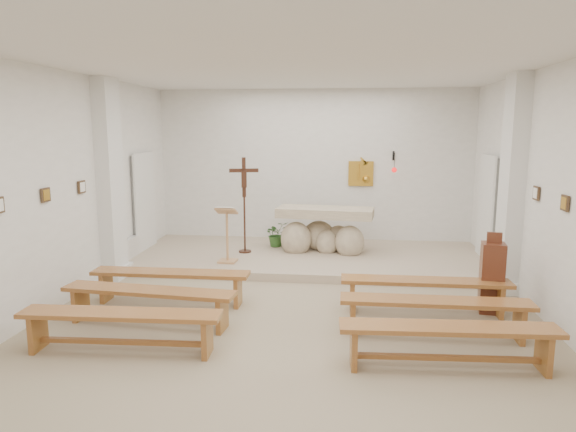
# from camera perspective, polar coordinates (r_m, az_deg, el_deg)

# --- Properties ---
(ground) EXTENTS (7.00, 10.00, 0.00)m
(ground) POSITION_cam_1_polar(r_m,az_deg,el_deg) (7.08, 0.07, -12.23)
(ground) COLOR tan
(ground) RESTS_ON ground
(wall_left) EXTENTS (0.02, 10.00, 3.50)m
(wall_left) POSITION_cam_1_polar(r_m,az_deg,el_deg) (7.83, -26.25, 2.15)
(wall_left) COLOR white
(wall_left) RESTS_ON ground
(wall_right) EXTENTS (0.02, 10.00, 3.50)m
(wall_right) POSITION_cam_1_polar(r_m,az_deg,el_deg) (7.13, 29.16, 1.27)
(wall_right) COLOR white
(wall_right) RESTS_ON ground
(wall_back) EXTENTS (7.00, 0.02, 3.50)m
(wall_back) POSITION_cam_1_polar(r_m,az_deg,el_deg) (11.57, 2.88, 5.29)
(wall_back) COLOR white
(wall_back) RESTS_ON ground
(ceiling) EXTENTS (7.00, 10.00, 0.02)m
(ceiling) POSITION_cam_1_polar(r_m,az_deg,el_deg) (6.62, 0.08, 17.05)
(ceiling) COLOR silver
(ceiling) RESTS_ON wall_back
(sanctuary_platform) EXTENTS (6.98, 3.00, 0.15)m
(sanctuary_platform) POSITION_cam_1_polar(r_m,az_deg,el_deg) (10.37, 2.26, -4.62)
(sanctuary_platform) COLOR tan
(sanctuary_platform) RESTS_ON ground
(pilaster_left) EXTENTS (0.26, 0.55, 3.50)m
(pilaster_left) POSITION_cam_1_polar(r_m,az_deg,el_deg) (9.50, -19.15, 3.79)
(pilaster_left) COLOR white
(pilaster_left) RESTS_ON ground
(pilaster_right) EXTENTS (0.26, 0.55, 3.50)m
(pilaster_right) POSITION_cam_1_polar(r_m,az_deg,el_deg) (8.96, 23.61, 3.18)
(pilaster_right) COLOR white
(pilaster_right) RESTS_ON ground
(gold_wall_relief) EXTENTS (0.55, 0.04, 0.55)m
(gold_wall_relief) POSITION_cam_1_polar(r_m,az_deg,el_deg) (11.53, 8.09, 4.69)
(gold_wall_relief) COLOR gold
(gold_wall_relief) RESTS_ON wall_back
(sanctuary_lamp) EXTENTS (0.11, 0.36, 0.44)m
(sanctuary_lamp) POSITION_cam_1_polar(r_m,az_deg,el_deg) (11.31, 11.71, 5.29)
(sanctuary_lamp) COLOR black
(sanctuary_lamp) RESTS_ON wall_back
(station_frame_left_mid) EXTENTS (0.03, 0.20, 0.20)m
(station_frame_left_mid) POSITION_cam_1_polar(r_m,az_deg,el_deg) (7.99, -25.34, 2.13)
(station_frame_left_mid) COLOR #46321F
(station_frame_left_mid) RESTS_ON wall_left
(station_frame_left_rear) EXTENTS (0.03, 0.20, 0.20)m
(station_frame_left_rear) POSITION_cam_1_polar(r_m,az_deg,el_deg) (8.84, -21.95, 3.02)
(station_frame_left_rear) COLOR #46321F
(station_frame_left_rear) RESTS_ON wall_left
(station_frame_right_mid) EXTENTS (0.03, 0.20, 0.20)m
(station_frame_right_mid) POSITION_cam_1_polar(r_m,az_deg,el_deg) (7.31, 28.41, 1.27)
(station_frame_right_mid) COLOR #46321F
(station_frame_right_mid) RESTS_ON wall_right
(station_frame_right_rear) EXTENTS (0.03, 0.20, 0.20)m
(station_frame_right_rear) POSITION_cam_1_polar(r_m,az_deg,el_deg) (8.24, 25.86, 2.30)
(station_frame_right_rear) COLOR #46321F
(station_frame_right_rear) RESTS_ON wall_right
(radiator_left) EXTENTS (0.10, 0.85, 0.52)m
(radiator_left) POSITION_cam_1_polar(r_m,az_deg,el_deg) (10.40, -17.33, -3.92)
(radiator_left) COLOR silver
(radiator_left) RESTS_ON ground
(radiator_right) EXTENTS (0.10, 0.85, 0.52)m
(radiator_right) POSITION_cam_1_polar(r_m,az_deg,el_deg) (9.90, 22.19, -4.90)
(radiator_right) COLOR silver
(radiator_right) RESTS_ON ground
(altar) EXTENTS (2.00, 0.96, 0.99)m
(altar) POSITION_cam_1_polar(r_m,az_deg,el_deg) (10.50, 4.00, -1.90)
(altar) COLOR beige
(altar) RESTS_ON sanctuary_platform
(lectern) EXTENTS (0.40, 0.34, 1.08)m
(lectern) POSITION_cam_1_polar(r_m,az_deg,el_deg) (9.66, -6.80, -2.05)
(lectern) COLOR tan
(lectern) RESTS_ON sanctuary_platform
(crucifix_stand) EXTENTS (0.58, 0.25, 1.93)m
(crucifix_stand) POSITION_cam_1_polar(r_m,az_deg,el_deg) (10.31, -4.89, 2.00)
(crucifix_stand) COLOR #3D1C13
(crucifix_stand) RESTS_ON sanctuary_platform
(potted_plant) EXTENTS (0.63, 0.61, 0.54)m
(potted_plant) POSITION_cam_1_polar(r_m,az_deg,el_deg) (10.95, -1.28, -2.00)
(potted_plant) COLOR #2E5B24
(potted_plant) RESTS_ON sanctuary_platform
(donation_pedestal) EXTENTS (0.36, 0.36, 1.19)m
(donation_pedestal) POSITION_cam_1_polar(r_m,az_deg,el_deg) (8.02, 21.69, -6.34)
(donation_pedestal) COLOR brown
(donation_pedestal) RESTS_ON ground
(bench_left_front) EXTENTS (2.40, 0.40, 0.51)m
(bench_left_front) POSITION_cam_1_polar(r_m,az_deg,el_deg) (8.05, -12.89, -6.86)
(bench_left_front) COLOR #A36E2F
(bench_left_front) RESTS_ON ground
(bench_right_front) EXTENTS (2.40, 0.40, 0.51)m
(bench_right_front) POSITION_cam_1_polar(r_m,az_deg,el_deg) (7.70, 14.98, -7.73)
(bench_right_front) COLOR #A36E2F
(bench_right_front) RESTS_ON ground
(bench_left_second) EXTENTS (2.42, 0.59, 0.51)m
(bench_left_second) POSITION_cam_1_polar(r_m,az_deg,el_deg) (7.27, -15.20, -8.78)
(bench_left_second) COLOR #A36E2F
(bench_left_second) RESTS_ON ground
(bench_right_second) EXTENTS (2.40, 0.39, 0.51)m
(bench_right_second) POSITION_cam_1_polar(r_m,az_deg,el_deg) (6.88, 16.03, -9.91)
(bench_right_second) COLOR #A36E2F
(bench_right_second) RESTS_ON ground
(bench_left_third) EXTENTS (2.41, 0.48, 0.51)m
(bench_left_third) POSITION_cam_1_polar(r_m,az_deg,el_deg) (6.51, -18.09, -11.13)
(bench_left_third) COLOR #A36E2F
(bench_left_third) RESTS_ON ground
(bench_right_third) EXTENTS (2.42, 0.50, 0.51)m
(bench_right_third) POSITION_cam_1_polar(r_m,az_deg,el_deg) (6.07, 17.40, -12.67)
(bench_right_third) COLOR #A36E2F
(bench_right_third) RESTS_ON ground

